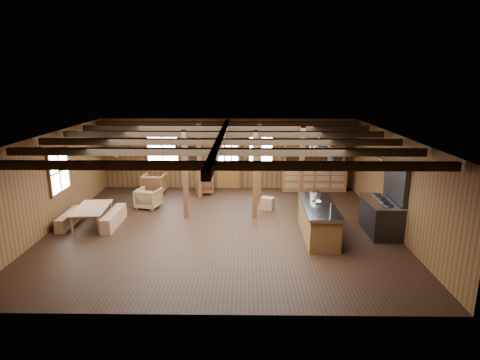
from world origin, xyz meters
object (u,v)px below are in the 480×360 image
(commercial_range, at_px, (383,211))
(armchair_c, at_px, (149,198))
(armchair_a, at_px, (154,184))
(armchair_b, at_px, (204,185))
(dining_table, at_px, (94,216))
(kitchen_island, at_px, (318,221))

(commercial_range, height_order, armchair_c, commercial_range)
(armchair_a, distance_m, armchair_b, 1.94)
(dining_table, bearing_deg, kitchen_island, -101.75)
(kitchen_island, height_order, armchair_b, kitchen_island)
(armchair_a, height_order, armchair_b, armchair_a)
(kitchen_island, relative_size, armchair_b, 3.66)
(commercial_range, relative_size, dining_table, 1.28)
(armchair_b, bearing_deg, dining_table, 40.95)
(dining_table, height_order, armchair_c, armchair_c)
(dining_table, height_order, armchair_b, armchair_b)
(armchair_b, bearing_deg, kitchen_island, 121.48)
(commercial_range, relative_size, armchair_c, 2.73)
(kitchen_island, relative_size, dining_table, 1.55)
(commercial_range, relative_size, armchair_a, 2.48)
(kitchen_island, distance_m, dining_table, 6.69)
(commercial_range, height_order, armchair_b, commercial_range)
(kitchen_island, relative_size, armchair_c, 3.30)
(kitchen_island, bearing_deg, armchair_a, 143.08)
(dining_table, distance_m, armchair_a, 3.62)
(kitchen_island, distance_m, armchair_b, 5.65)
(kitchen_island, bearing_deg, commercial_range, 9.86)
(commercial_range, bearing_deg, armchair_a, 152.24)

